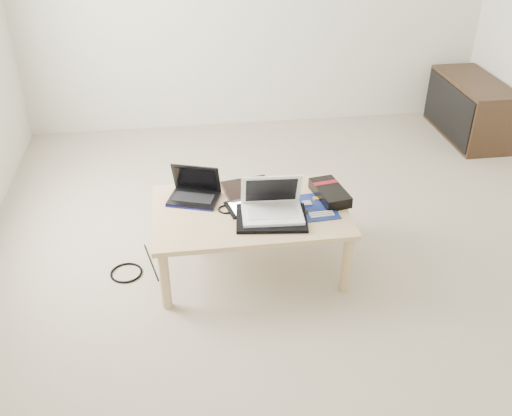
{
  "coord_description": "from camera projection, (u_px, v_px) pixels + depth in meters",
  "views": [
    {
      "loc": [
        -0.7,
        -2.85,
        2.12
      ],
      "look_at": [
        -0.31,
        -0.13,
        0.41
      ],
      "focal_mm": 40.0,
      "sensor_mm": 36.0,
      "label": 1
    }
  ],
  "objects": [
    {
      "name": "book",
      "position": [
        248.0,
        189.0,
        3.4
      ],
      "size": [
        0.32,
        0.28,
        0.03
      ],
      "color": "black",
      "rests_on": "coffee_table"
    },
    {
      "name": "remote",
      "position": [
        278.0,
        200.0,
        3.3
      ],
      "size": [
        0.11,
        0.2,
        0.02
      ],
      "color": "#B1B1B6",
      "rests_on": "coffee_table"
    },
    {
      "name": "ground",
      "position": [
        301.0,
        247.0,
        3.6
      ],
      "size": [
        4.0,
        4.0,
        0.0
      ],
      "primitive_type": "plane",
      "color": "#B0A08E",
      "rests_on": "ground"
    },
    {
      "name": "netbook",
      "position": [
        195.0,
        192.0,
        3.31
      ],
      "size": [
        0.33,
        0.29,
        0.2
      ],
      "color": "black",
      "rests_on": "coffee_table"
    },
    {
      "name": "coffee_table",
      "position": [
        250.0,
        216.0,
        3.26
      ],
      "size": [
        1.1,
        0.7,
        0.4
      ],
      "color": "tan",
      "rests_on": "ground"
    },
    {
      "name": "media_cabinet",
      "position": [
        469.0,
        109.0,
        4.9
      ],
      "size": [
        0.41,
        0.9,
        0.5
      ],
      "color": "#3A2517",
      "rests_on": "ground"
    },
    {
      "name": "cable_coil",
      "position": [
        226.0,
        209.0,
        3.22
      ],
      "size": [
        0.11,
        0.11,
        0.01
      ],
      "primitive_type": "torus",
      "rotation": [
        0.0,
        0.0,
        0.28
      ],
      "color": "black",
      "rests_on": "coffee_table"
    },
    {
      "name": "gpu_box",
      "position": [
        330.0,
        193.0,
        3.33
      ],
      "size": [
        0.2,
        0.32,
        0.07
      ],
      "color": "black",
      "rests_on": "coffee_table"
    },
    {
      "name": "tablet",
      "position": [
        248.0,
        207.0,
        3.25
      ],
      "size": [
        0.27,
        0.23,
        0.01
      ],
      "color": "black",
      "rests_on": "coffee_table"
    },
    {
      "name": "neoprene_sleeve",
      "position": [
        271.0,
        218.0,
        3.14
      ],
      "size": [
        0.42,
        0.33,
        0.02
      ],
      "primitive_type": "cube",
      "rotation": [
        0.0,
        0.0,
        -0.12
      ],
      "color": "black",
      "rests_on": "coffee_table"
    },
    {
      "name": "white_laptop",
      "position": [
        272.0,
        206.0,
        3.14
      ],
      "size": [
        0.35,
        0.25,
        0.23
      ],
      "color": "white",
      "rests_on": "neoprene_sleeve"
    },
    {
      "name": "motherboard",
      "position": [
        314.0,
        207.0,
        3.25
      ],
      "size": [
        0.25,
        0.31,
        0.01
      ],
      "color": "#0B114A",
      "rests_on": "coffee_table"
    },
    {
      "name": "floor_cable_coil",
      "position": [
        126.0,
        273.0,
        3.37
      ],
      "size": [
        0.22,
        0.22,
        0.01
      ],
      "primitive_type": "torus",
      "rotation": [
        0.0,
        0.0,
        -0.2
      ],
      "color": "black",
      "rests_on": "ground"
    },
    {
      "name": "floor_cable_trail",
      "position": [
        151.0,
        262.0,
        3.47
      ],
      "size": [
        0.1,
        0.38,
        0.01
      ],
      "primitive_type": "cylinder",
      "rotation": [
        1.57,
        0.0,
        0.23
      ],
      "color": "black",
      "rests_on": "ground"
    }
  ]
}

